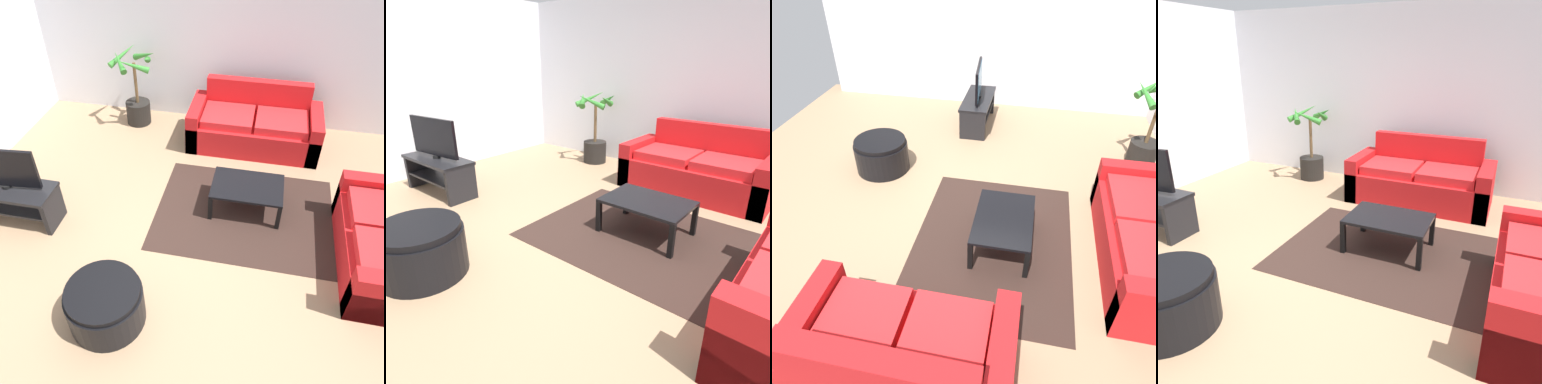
# 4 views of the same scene
# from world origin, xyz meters

# --- Properties ---
(ground_plane) EXTENTS (6.60, 6.60, 0.00)m
(ground_plane) POSITION_xyz_m (0.00, 0.00, 0.00)
(ground_plane) COLOR #937556
(wall_left) EXTENTS (0.06, 6.00, 2.70)m
(wall_left) POSITION_xyz_m (-3.00, 0.00, 1.35)
(wall_left) COLOR silver
(wall_left) RESTS_ON ground
(couch_main) EXTENTS (1.94, 0.90, 0.90)m
(couch_main) POSITION_xyz_m (0.67, 2.28, 0.30)
(couch_main) COLOR red
(couch_main) RESTS_ON ground
(couch_loveseat) EXTENTS (0.90, 1.64, 0.90)m
(couch_loveseat) POSITION_xyz_m (2.28, 0.21, 0.30)
(couch_loveseat) COLOR red
(couch_loveseat) RESTS_ON ground
(tv_stand) EXTENTS (1.10, 0.45, 0.49)m
(tv_stand) POSITION_xyz_m (-2.04, 0.03, 0.32)
(tv_stand) COLOR black
(tv_stand) RESTS_ON ground
(tv) EXTENTS (0.88, 0.13, 0.54)m
(tv) POSITION_xyz_m (-2.04, 0.04, 0.78)
(tv) COLOR black
(tv) RESTS_ON tv_stand
(coffee_table) EXTENTS (0.87, 0.61, 0.38)m
(coffee_table) POSITION_xyz_m (0.71, 0.79, 0.33)
(coffee_table) COLOR black
(coffee_table) RESTS_ON ground
(area_rug) EXTENTS (2.20, 1.70, 0.01)m
(area_rug) POSITION_xyz_m (0.71, 0.69, 0.00)
(area_rug) COLOR black
(area_rug) RESTS_ON ground
(potted_palm) EXTENTS (0.76, 0.74, 1.23)m
(potted_palm) POSITION_xyz_m (-1.27, 2.55, 0.44)
(potted_palm) COLOR black
(potted_palm) RESTS_ON ground
(ottoman) EXTENTS (0.74, 0.74, 0.46)m
(ottoman) POSITION_xyz_m (-0.44, -1.05, 0.23)
(ottoman) COLOR black
(ottoman) RESTS_ON ground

